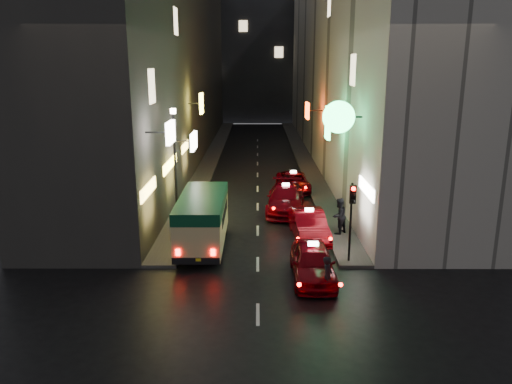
{
  "coord_description": "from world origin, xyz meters",
  "views": [
    {
      "loc": [
        -0.02,
        -11.86,
        8.57
      ],
      "look_at": [
        -0.09,
        13.0,
        2.11
      ],
      "focal_mm": 35.0,
      "sensor_mm": 36.0,
      "label": 1
    }
  ],
  "objects_px": {
    "taxi_near": "(313,260)",
    "traffic_light": "(352,206)",
    "lamp_post": "(175,161)",
    "pedestrian_crossing": "(328,274)",
    "minibus": "(203,215)"
  },
  "relations": [
    {
      "from": "taxi_near",
      "to": "traffic_light",
      "type": "distance_m",
      "value": 2.96
    },
    {
      "from": "taxi_near",
      "to": "pedestrian_crossing",
      "type": "distance_m",
      "value": 1.65
    },
    {
      "from": "minibus",
      "to": "traffic_light",
      "type": "height_order",
      "value": "traffic_light"
    },
    {
      "from": "pedestrian_crossing",
      "to": "taxi_near",
      "type": "bearing_deg",
      "value": 34.91
    },
    {
      "from": "pedestrian_crossing",
      "to": "traffic_light",
      "type": "relative_size",
      "value": 0.52
    },
    {
      "from": "pedestrian_crossing",
      "to": "lamp_post",
      "type": "xyz_separation_m",
      "value": [
        -6.81,
        7.62,
        2.81
      ]
    },
    {
      "from": "lamp_post",
      "to": "pedestrian_crossing",
      "type": "bearing_deg",
      "value": -48.2
    },
    {
      "from": "minibus",
      "to": "lamp_post",
      "type": "relative_size",
      "value": 0.95
    },
    {
      "from": "minibus",
      "to": "traffic_light",
      "type": "bearing_deg",
      "value": -17.53
    },
    {
      "from": "taxi_near",
      "to": "traffic_light",
      "type": "bearing_deg",
      "value": 40.0
    },
    {
      "from": "minibus",
      "to": "taxi_near",
      "type": "relative_size",
      "value": 1.12
    },
    {
      "from": "minibus",
      "to": "pedestrian_crossing",
      "type": "bearing_deg",
      "value": -44.79
    },
    {
      "from": "taxi_near",
      "to": "traffic_light",
      "type": "height_order",
      "value": "traffic_light"
    },
    {
      "from": "traffic_light",
      "to": "taxi_near",
      "type": "bearing_deg",
      "value": -140.0
    },
    {
      "from": "taxi_near",
      "to": "lamp_post",
      "type": "xyz_separation_m",
      "value": [
        -6.43,
        6.02,
        2.89
      ]
    }
  ]
}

